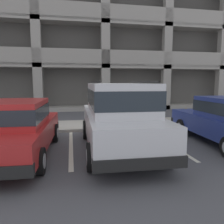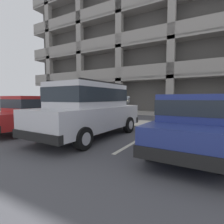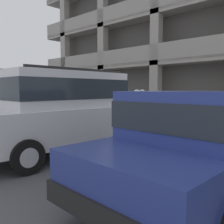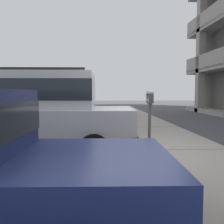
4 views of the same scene
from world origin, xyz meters
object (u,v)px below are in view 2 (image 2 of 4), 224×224
Objects in this scene: fire_hydrant at (208,122)px; silver_suv at (90,108)px; parking_meter_near at (126,103)px; dark_hatchback at (195,122)px; parking_garage at (182,39)px; red_sedan at (38,112)px.

silver_suv is at bearing -141.69° from fire_hydrant.
dark_hatchback is at bearing -39.93° from parking_meter_near.
parking_meter_near is (0.22, 2.76, 0.10)m from silver_suv.
dark_hatchback is 3.14m from fire_hydrant.
dark_hatchback is 0.14× the size of parking_garage.
silver_suv is 0.15× the size of parking_garage.
parking_garage is (-2.50, 14.52, 6.71)m from dark_hatchback.
parking_meter_near is at bearing 87.10° from silver_suv.
silver_suv is at bearing -94.52° from parking_meter_near.
red_sedan is at bearing -104.95° from parking_garage.
red_sedan is 1.00× the size of dark_hatchback.
silver_suv is at bearing 4.59° from red_sedan.
parking_garage is (0.86, 11.71, 6.35)m from parking_meter_near.
parking_garage is 13.71m from fire_hydrant.
parking_garage reaches higher than dark_hatchback.
red_sedan is 0.14× the size of parking_garage.
silver_suv is 6.90× the size of fire_hydrant.
dark_hatchback is at bearing 0.85° from silver_suv.
parking_meter_near is 13.34m from parking_garage.
parking_garage is at bearing 87.37° from silver_suv.
fire_hydrant is at bearing 4.65° from parking_meter_near.
red_sedan is at bearing -177.59° from dark_hatchback.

